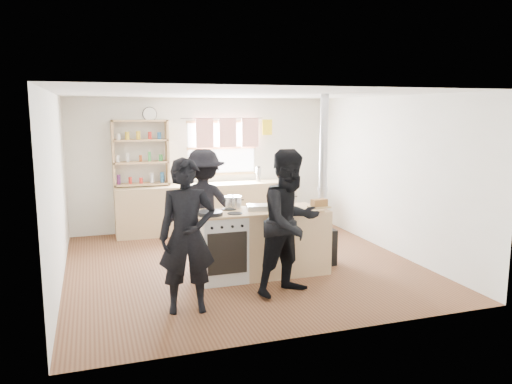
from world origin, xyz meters
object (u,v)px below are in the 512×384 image
Objects in this scene: skillet_greens at (210,213)px; stockpot_counter at (284,199)px; person_near_right at (291,223)px; bread_board at (319,204)px; cooking_island at (263,242)px; person_far at (204,206)px; flue_heater at (322,222)px; roast_tray at (259,207)px; person_near_left at (187,236)px; thermos at (258,174)px; stockpot_stove at (233,202)px.

skillet_greens is 1.12× the size of stockpot_counter.
bread_board is at bearing 24.18° from person_near_right.
person_far is at bearing 126.17° from cooking_island.
bread_board is 1.74m from person_far.
roast_tray is at bearing -169.44° from flue_heater.
flue_heater reaches higher than person_far.
person_far is at bearing 145.12° from bread_board.
stockpot_counter is at bearing 159.09° from person_far.
thermos is at bearing 68.01° from person_near_left.
roast_tray is 0.79m from person_near_right.
skillet_greens is 0.95× the size of roast_tray.
skillet_greens is 1.83m from flue_heater.
stockpot_counter is (-0.52, -2.68, -0.00)m from thermos.
stockpot_counter reaches higher than roast_tray.
roast_tray is at bearing -34.13° from stockpot_stove.
roast_tray is 1.18× the size of stockpot_counter.
bread_board is at bearing 0.74° from skillet_greens.
person_near_right reaches higher than stockpot_stove.
person_near_left is 1.32m from person_near_right.
roast_tray is at bearing 169.25° from cooking_island.
stockpot_counter is at bearing 40.25° from person_near_left.
skillet_greens is at bearing -119.41° from thermos.
person_near_left reaches higher than roast_tray.
bread_board is at bearing -91.59° from thermos.
stockpot_counter is (0.71, -0.13, 0.02)m from stockpot_stove.
stockpot_counter is 1.27m from person_far.
cooking_island is at bearing 171.33° from bread_board.
thermos reaches higher than skillet_greens.
bread_board is 0.17× the size of person_near_left.
person_near_right reaches higher than roast_tray.
stockpot_stove is (-0.31, 0.21, 0.05)m from roast_tray.
skillet_greens is 0.73m from roast_tray.
stockpot_counter is 0.90m from person_near_right.
person_near_left is at bearing -147.27° from stockpot_counter.
person_far is at bearing -128.38° from thermos.
person_near_left is (-1.22, -0.92, 0.41)m from cooking_island.
cooking_island is at bearing -31.05° from stockpot_stove.
stockpot_counter is at bearing -10.77° from stockpot_stove.
person_far reaches higher than cooking_island.
flue_heater is at bearing 10.53° from stockpot_counter.
person_far reaches higher than stockpot_stove.
person_near_right is (0.15, -0.78, -0.06)m from roast_tray.
skillet_greens is at bearing 125.19° from person_near_right.
bread_board is at bearing -24.82° from stockpot_counter.
person_near_right reaches higher than person_far.
bread_board is at bearing -8.81° from roast_tray.
person_near_left reaches higher than person_far.
skillet_greens is 1.56m from bread_board.
person_far is (-1.50, -1.90, -0.18)m from thermos.
roast_tray is 0.41m from stockpot_counter.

